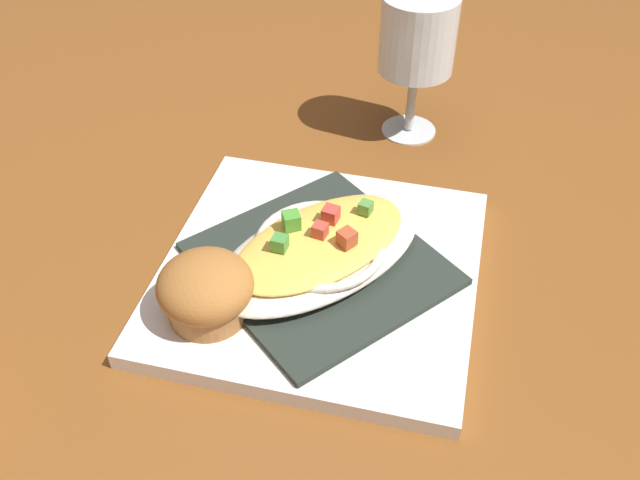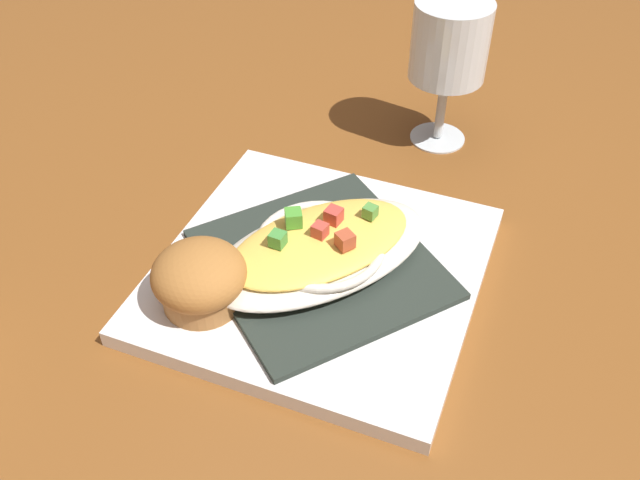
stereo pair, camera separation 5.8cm
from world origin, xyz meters
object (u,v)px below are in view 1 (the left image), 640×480
Objects in this scene: stemmed_glass at (417,41)px; square_plate at (320,272)px; muffin at (206,290)px; gratin_dish at (320,248)px.

square_plate is at bearing 91.82° from stemmed_glass.
muffin is at bearing 81.61° from stemmed_glass.
gratin_dish is 0.10m from muffin.
muffin is (0.06, 0.09, 0.03)m from square_plate.
square_plate is 0.11m from muffin.
muffin is 0.35m from stemmed_glass.
gratin_dish is 3.00× the size of muffin.
square_plate is 3.50× the size of muffin.
muffin is at bearing 56.20° from square_plate.
stemmed_glass is at bearing -98.39° from muffin.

